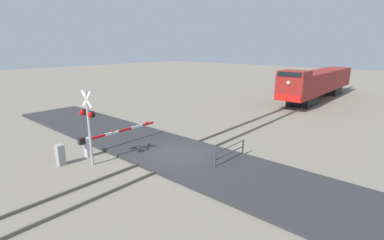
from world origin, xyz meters
name	(u,v)px	position (x,y,z in m)	size (l,w,h in m)	color
ground_plane	(179,156)	(0.00, 0.00, 0.00)	(160.00, 160.00, 0.00)	gray
rail_track_left	(171,152)	(-0.72, 0.00, 0.07)	(0.08, 80.00, 0.15)	#59544C
rail_track_right	(188,158)	(0.72, 0.00, 0.07)	(0.08, 80.00, 0.15)	#59544C
road_surface	(179,155)	(0.00, 0.00, 0.08)	(36.00, 5.15, 0.17)	#2D2D30
locomotive	(318,82)	(0.00, 24.65, 2.10)	(2.80, 18.77, 4.01)	black
crossing_signal	(88,120)	(-2.73, -4.10, 2.61)	(1.18, 0.33, 4.17)	#ADADB2
crossing_gate	(98,141)	(-4.06, -2.86, 0.78)	(0.36, 5.66, 1.26)	silver
utility_cabinet	(60,155)	(-4.07, -5.22, 0.58)	(0.44, 0.39, 1.16)	#999993
guard_railing	(230,151)	(2.74, 1.34, 0.63)	(0.08, 2.90, 0.95)	#4C4742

